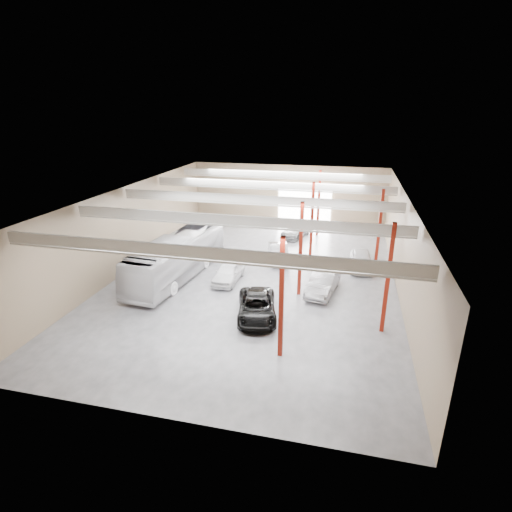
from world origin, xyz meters
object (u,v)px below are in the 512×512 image
at_px(car_row_b, 279,253).
at_px(car_row_a, 228,272).
at_px(coach_bus, 178,257).
at_px(black_sedan, 257,307).
at_px(car_right_near, 323,282).
at_px(car_row_c, 296,230).
at_px(car_right_far, 361,260).

bearing_deg(car_row_b, car_row_a, -135.81).
distance_m(coach_bus, car_row_b, 9.17).
distance_m(black_sedan, car_row_b, 10.57).
bearing_deg(car_right_near, car_row_c, 115.64).
bearing_deg(coach_bus, black_sedan, -28.33).
distance_m(car_right_near, car_right_far, 6.14).
distance_m(coach_bus, car_row_c, 15.19).
relative_size(coach_bus, black_sedan, 2.32).
distance_m(black_sedan, car_right_far, 12.33).
bearing_deg(car_row_c, car_right_far, -31.97).
xyz_separation_m(black_sedan, car_row_a, (-3.54, 5.20, 0.01)).
bearing_deg(car_right_far, car_row_c, 129.13).
height_order(car_row_a, car_row_c, car_row_a).
distance_m(car_row_a, car_right_near, 7.51).
relative_size(car_row_a, car_right_near, 0.89).
distance_m(car_row_a, car_row_c, 13.37).
distance_m(car_row_c, car_right_far, 10.21).
xyz_separation_m(car_row_a, car_row_c, (3.65, 12.87, -0.06)).
bearing_deg(car_row_a, car_row_b, 61.67).
height_order(black_sedan, car_row_c, black_sedan).
xyz_separation_m(car_row_b, car_row_c, (0.56, 7.51, -0.06)).
xyz_separation_m(car_row_c, car_right_far, (6.65, -7.76, 0.08)).
height_order(car_row_a, car_right_far, car_right_far).
distance_m(coach_bus, car_right_near, 11.77).
bearing_deg(coach_bus, car_row_b, 41.65).
bearing_deg(car_row_a, car_row_c, 75.77).
bearing_deg(car_row_a, black_sedan, -54.14).
bearing_deg(car_row_c, car_row_a, -88.42).
xyz_separation_m(coach_bus, black_sedan, (7.77, -5.13, -0.99)).
distance_m(car_row_c, car_right_near, 13.77).
bearing_deg(black_sedan, coach_bus, 133.25).
bearing_deg(car_right_near, car_right_far, 72.30).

